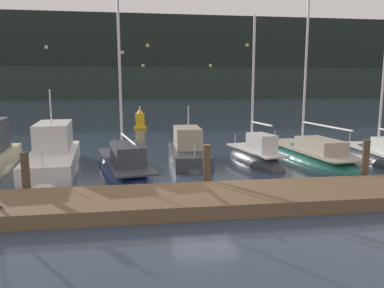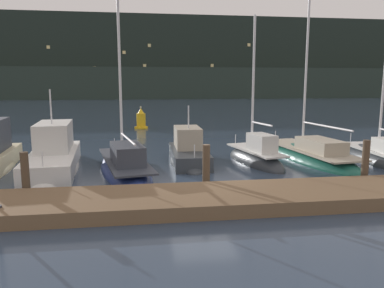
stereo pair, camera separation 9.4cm
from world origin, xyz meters
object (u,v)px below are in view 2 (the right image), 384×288
object	(u,v)px
motorboat_berth_3	(54,161)
channel_buoy	(141,120)
motorboat_berth_5	(189,157)
sailboat_berth_7	(310,157)
sailboat_berth_6	(256,160)
sailboat_berth_4	(125,169)

from	to	relation	value
motorboat_berth_3	channel_buoy	bearing A→B (deg)	74.86
channel_buoy	motorboat_berth_5	bearing A→B (deg)	-81.31
motorboat_berth_3	motorboat_berth_5	size ratio (longest dim) A/B	1.44
motorboat_berth_5	sailboat_berth_7	xyz separation A→B (m)	(6.48, -0.18, -0.16)
motorboat_berth_5	sailboat_berth_7	distance (m)	6.49
sailboat_berth_7	channel_buoy	xyz separation A→B (m)	(-8.77, 15.15, 0.61)
motorboat_berth_5	sailboat_berth_6	bearing A→B (deg)	-11.26
sailboat_berth_4	motorboat_berth_5	size ratio (longest dim) A/B	2.05
sailboat_berth_6	channel_buoy	xyz separation A→B (m)	(-5.64, 15.64, 0.58)
sailboat_berth_6	sailboat_berth_7	size ratio (longest dim) A/B	0.63
motorboat_berth_5	sailboat_berth_6	xyz separation A→B (m)	(3.35, -0.67, -0.14)
motorboat_berth_3	sailboat_berth_7	xyz separation A→B (m)	(12.98, 0.40, -0.28)
motorboat_berth_3	channel_buoy	size ratio (longest dim) A/B	3.86
sailboat_berth_7	channel_buoy	bearing A→B (deg)	120.07
channel_buoy	sailboat_berth_4	bearing A→B (deg)	-92.98
motorboat_berth_3	motorboat_berth_5	bearing A→B (deg)	5.10
sailboat_berth_4	sailboat_berth_7	world-z (taller)	sailboat_berth_7
motorboat_berth_5	sailboat_berth_6	size ratio (longest dim) A/B	0.66
motorboat_berth_3	sailboat_berth_6	distance (m)	9.85
sailboat_berth_7	motorboat_berth_5	bearing A→B (deg)	178.44
motorboat_berth_3	sailboat_berth_6	xyz separation A→B (m)	(9.84, -0.09, -0.25)
sailboat_berth_7	motorboat_berth_3	bearing A→B (deg)	-178.22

